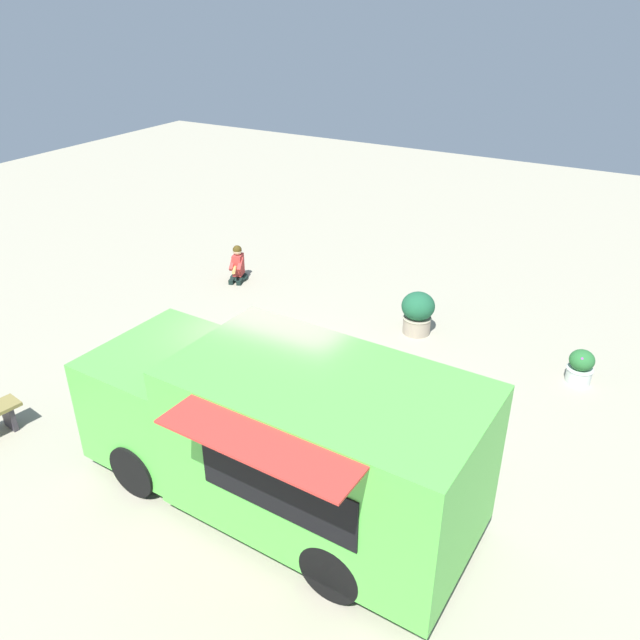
{
  "coord_description": "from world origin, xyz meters",
  "views": [
    {
      "loc": [
        -4.69,
        7.29,
        6.43
      ],
      "look_at": [
        0.27,
        -1.35,
        1.18
      ],
      "focal_mm": 35.25,
      "sensor_mm": 36.0,
      "label": 1
    }
  ],
  "objects": [
    {
      "name": "food_truck",
      "position": [
        -0.9,
        1.74,
        1.1
      ],
      "size": [
        5.68,
        2.93,
        2.29
      ],
      "color": "#58C947",
      "rests_on": "ground_plane"
    },
    {
      "name": "person_customer",
      "position": [
        4.23,
        -4.15,
        0.35
      ],
      "size": [
        0.59,
        0.79,
        0.9
      ],
      "color": "black",
      "rests_on": "ground_plane"
    },
    {
      "name": "planter_flowering_far",
      "position": [
        -0.66,
        -3.81,
        0.49
      ],
      "size": [
        0.69,
        0.69,
        0.92
      ],
      "color": "tan",
      "rests_on": "ground_plane"
    },
    {
      "name": "planter_flowering_near",
      "position": [
        -3.97,
        -3.56,
        0.32
      ],
      "size": [
        0.48,
        0.48,
        0.65
      ],
      "color": "silver",
      "rests_on": "ground_plane"
    },
    {
      "name": "ground_plane",
      "position": [
        0.0,
        0.0,
        0.0
      ],
      "size": [
        40.0,
        40.0,
        0.0
      ],
      "primitive_type": "plane",
      "color": "#9E9882"
    }
  ]
}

